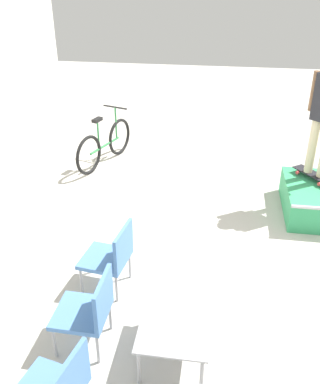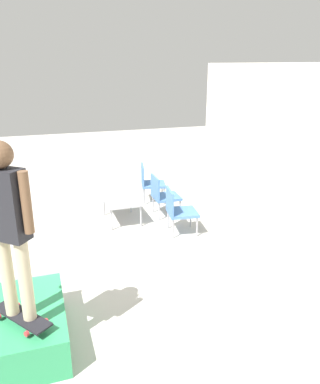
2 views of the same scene
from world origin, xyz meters
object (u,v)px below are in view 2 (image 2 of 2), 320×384
object	(u,v)px
skateboard_on_ramp	(22,316)
patio_chair_center	(162,194)
coffee_table	(121,202)
patio_chair_right	(178,209)
person_skater	(8,218)
skate_ramp_box	(15,328)
patio_chair_left	(149,181)

from	to	relation	value
skateboard_on_ramp	patio_chair_center	bearing A→B (deg)	104.62
coffee_table	patio_chair_right	bearing A→B (deg)	44.07
coffee_table	person_skater	bearing A→B (deg)	-28.33
skateboard_on_ramp	person_skater	xyz separation A→B (m)	(0.00, 0.00, 1.08)
coffee_table	skate_ramp_box	bearing A→B (deg)	-31.70
coffee_table	patio_chair_right	world-z (taller)	patio_chair_right
coffee_table	patio_chair_center	size ratio (longest dim) A/B	1.03
skate_ramp_box	patio_chair_left	world-z (taller)	patio_chair_left
coffee_table	patio_chair_center	distance (m)	0.85
coffee_table	patio_chair_right	xyz separation A→B (m)	(0.88, 0.85, 0.08)
person_skater	coffee_table	xyz separation A→B (m)	(-3.30, 1.78, -1.21)
skateboard_on_ramp	patio_chair_right	bearing A→B (deg)	95.78
coffee_table	patio_chair_center	world-z (taller)	patio_chair_center
skate_ramp_box	patio_chair_right	distance (m)	3.51
person_skater	patio_chair_right	size ratio (longest dim) A/B	2.11
skateboard_on_ramp	skate_ramp_box	bearing A→B (deg)	167.98
person_skater	skate_ramp_box	bearing A→B (deg)	154.78
patio_chair_right	patio_chair_left	bearing A→B (deg)	7.80
skate_ramp_box	patio_chair_center	bearing A→B (deg)	138.18
patio_chair_left	patio_chair_center	xyz separation A→B (m)	(0.91, -0.00, 0.00)
patio_chair_center	patio_chair_right	world-z (taller)	same
skate_ramp_box	patio_chair_center	world-z (taller)	patio_chair_center
person_skater	patio_chair_left	xyz separation A→B (m)	(-4.21, 2.63, -1.13)
skate_ramp_box	coffee_table	distance (m)	3.60
person_skater	patio_chair_right	bearing A→B (deg)	82.58
skateboard_on_ramp	patio_chair_left	distance (m)	4.96
skate_ramp_box	patio_chair_right	size ratio (longest dim) A/B	1.60
skateboard_on_ramp	person_skater	world-z (taller)	person_skater
coffee_table	patio_chair_left	world-z (taller)	patio_chair_left
skateboard_on_ramp	patio_chair_right	distance (m)	3.57
skate_ramp_box	skateboard_on_ramp	bearing A→B (deg)	24.84
skate_ramp_box	coffee_table	size ratio (longest dim) A/B	1.55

